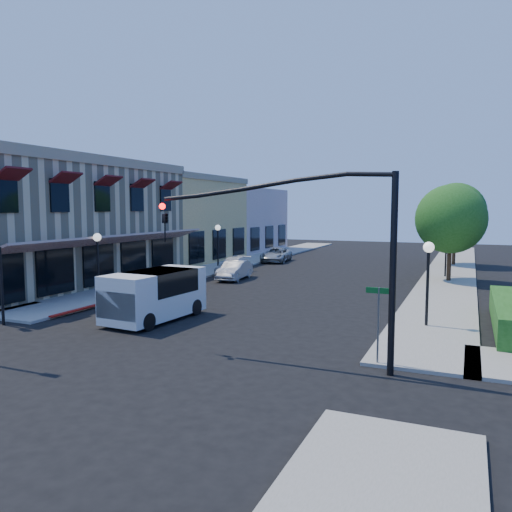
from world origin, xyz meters
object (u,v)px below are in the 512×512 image
at_px(signal_mast_arm, 322,236).
at_px(street_name_sign, 378,313).
at_px(parked_car_c, 233,266).
at_px(street_tree_a, 451,219).
at_px(street_tree_b, 455,212).
at_px(lamppost_left_far, 218,235).
at_px(lamppost_right_far, 446,239).
at_px(parked_car_d, 276,255).
at_px(lamppost_left_near, 98,249).
at_px(lamppost_right_near, 428,262).
at_px(parked_car_b, 235,270).
at_px(white_van, 154,292).
at_px(parked_car_a, 175,286).

relative_size(signal_mast_arm, street_name_sign, 3.20).
relative_size(street_name_sign, parked_car_c, 0.59).
bearing_deg(street_tree_a, parked_car_c, -172.41).
relative_size(street_tree_a, street_tree_b, 0.92).
height_order(street_tree_a, street_tree_b, street_tree_b).
relative_size(street_name_sign, lamppost_left_far, 0.70).
bearing_deg(lamppost_right_far, lamppost_left_far, -173.29).
height_order(lamppost_left_far, parked_car_d, lamppost_left_far).
height_order(signal_mast_arm, lamppost_right_far, signal_mast_arm).
distance_m(street_tree_a, parked_car_c, 15.55).
distance_m(signal_mast_arm, lamppost_left_near, 15.82).
bearing_deg(lamppost_right_near, street_tree_a, 88.77).
height_order(lamppost_right_far, parked_car_b, lamppost_right_far).
distance_m(lamppost_right_far, parked_car_b, 15.00).
bearing_deg(street_name_sign, lamppost_right_far, 87.37).
relative_size(lamppost_right_far, parked_car_d, 0.77).
bearing_deg(lamppost_left_far, street_tree_a, 0.00).
distance_m(lamppost_left_far, white_van, 18.28).
height_order(lamppost_left_near, lamppost_right_near, same).
bearing_deg(lamppost_right_far, street_tree_b, 87.85).
height_order(parked_car_a, parked_car_b, parked_car_b).
bearing_deg(parked_car_a, lamppost_left_far, 107.21).
bearing_deg(parked_car_b, street_tree_a, 13.55).
distance_m(street_tree_b, parked_car_c, 19.61).
distance_m(street_tree_a, white_van, 20.89).
bearing_deg(street_tree_b, lamppost_left_far, -149.97).
bearing_deg(signal_mast_arm, lamppost_right_far, 83.30).
height_order(street_tree_b, white_van, street_tree_b).
relative_size(signal_mast_arm, white_van, 1.58).
relative_size(street_tree_b, signal_mast_arm, 0.88).
bearing_deg(lamppost_left_far, lamppost_right_far, 6.71).
height_order(street_name_sign, lamppost_right_far, lamppost_right_far).
xyz_separation_m(street_name_sign, lamppost_left_far, (-16.00, 19.80, 1.04)).
height_order(lamppost_left_near, parked_car_c, lamppost_left_near).
relative_size(lamppost_right_far, white_van, 0.71).
bearing_deg(signal_mast_arm, parked_car_a, 141.76).
relative_size(lamppost_left_far, white_van, 0.71).
distance_m(signal_mast_arm, parked_car_d, 30.22).
bearing_deg(parked_car_c, parked_car_d, 85.03).
relative_size(lamppost_left_far, lamppost_right_far, 1.00).
bearing_deg(signal_mast_arm, street_tree_b, 84.49).
relative_size(lamppost_right_far, parked_car_b, 0.91).
xyz_separation_m(parked_car_c, parked_car_d, (0.00, 8.99, 0.04)).
distance_m(parked_car_b, parked_car_c, 2.96).
distance_m(lamppost_right_near, parked_car_b, 16.42).
relative_size(lamppost_left_far, parked_car_a, 0.95).
height_order(lamppost_right_near, parked_car_b, lamppost_right_near).
height_order(street_tree_a, parked_car_b, street_tree_a).
relative_size(lamppost_left_far, lamppost_right_near, 1.00).
height_order(street_tree_b, street_name_sign, street_tree_b).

